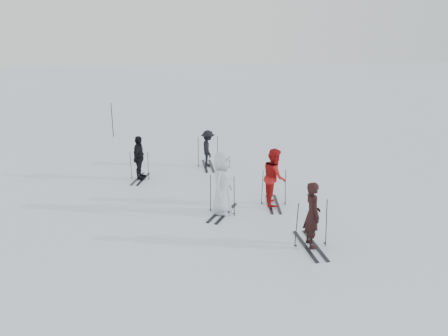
# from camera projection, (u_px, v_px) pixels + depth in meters

# --- Properties ---
(ground) EXTENTS (120.00, 120.00, 0.00)m
(ground) POSITION_uv_depth(u_px,v_px,m) (228.00, 206.00, 14.47)
(ground) COLOR silver
(ground) RESTS_ON ground
(skier_near_dark) EXTENTS (0.46, 0.68, 1.80)m
(skier_near_dark) POSITION_uv_depth(u_px,v_px,m) (312.00, 215.00, 11.51)
(skier_near_dark) COLOR black
(skier_near_dark) RESTS_ON ground
(skier_red) EXTENTS (0.82, 1.00, 1.90)m
(skier_red) POSITION_uv_depth(u_px,v_px,m) (274.00, 178.00, 14.30)
(skier_red) COLOR #A71213
(skier_red) RESTS_ON ground
(skier_grey) EXTENTS (1.03, 1.16, 2.00)m
(skier_grey) POSITION_uv_depth(u_px,v_px,m) (222.00, 184.00, 13.59)
(skier_grey) COLOR silver
(skier_grey) RESTS_ON ground
(skier_uphill_left) EXTENTS (0.66, 1.07, 1.70)m
(skier_uphill_left) POSITION_uv_depth(u_px,v_px,m) (139.00, 158.00, 16.77)
(skier_uphill_left) COLOR black
(skier_uphill_left) RESTS_ON ground
(skier_uphill_far) EXTENTS (0.59, 1.00, 1.54)m
(skier_uphill_far) POSITION_uv_depth(u_px,v_px,m) (208.00, 149.00, 18.40)
(skier_uphill_far) COLOR black
(skier_uphill_far) RESTS_ON ground
(skis_near_dark) EXTENTS (1.90, 1.07, 1.35)m
(skis_near_dark) POSITION_uv_depth(u_px,v_px,m) (312.00, 223.00, 11.58)
(skis_near_dark) COLOR black
(skis_near_dark) RESTS_ON ground
(skis_red) EXTENTS (1.80, 1.09, 1.25)m
(skis_red) POSITION_uv_depth(u_px,v_px,m) (274.00, 187.00, 14.40)
(skis_red) COLOR black
(skis_red) RESTS_ON ground
(skis_grey) EXTENTS (2.03, 1.69, 1.31)m
(skis_grey) POSITION_uv_depth(u_px,v_px,m) (222.00, 194.00, 13.70)
(skis_grey) COLOR black
(skis_grey) RESTS_ON ground
(skis_uphill_left) EXTENTS (1.72, 1.20, 1.14)m
(skis_uphill_left) POSITION_uv_depth(u_px,v_px,m) (139.00, 165.00, 16.85)
(skis_uphill_left) COLOR black
(skis_uphill_left) RESTS_ON ground
(skis_uphill_far) EXTENTS (1.86, 1.01, 1.35)m
(skis_uphill_far) POSITION_uv_depth(u_px,v_px,m) (208.00, 151.00, 18.43)
(skis_uphill_far) COLOR black
(skis_uphill_far) RESTS_ON ground
(piste_marker) EXTENTS (0.04, 0.04, 1.85)m
(piste_marker) POSITION_uv_depth(u_px,v_px,m) (112.00, 120.00, 23.43)
(piste_marker) COLOR black
(piste_marker) RESTS_ON ground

